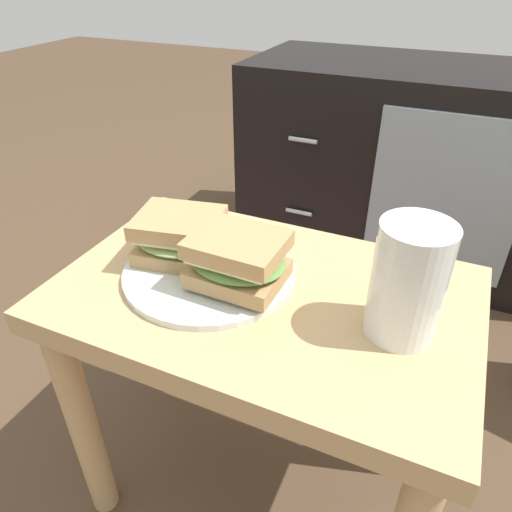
# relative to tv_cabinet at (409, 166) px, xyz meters

# --- Properties ---
(ground_plane) EXTENTS (8.00, 8.00, 0.00)m
(ground_plane) POSITION_rel_tv_cabinet_xyz_m (-0.07, -0.95, -0.29)
(ground_plane) COLOR #4C3826
(side_table) EXTENTS (0.56, 0.36, 0.46)m
(side_table) POSITION_rel_tv_cabinet_xyz_m (-0.07, -0.95, 0.08)
(side_table) COLOR tan
(side_table) RESTS_ON ground
(tv_cabinet) EXTENTS (0.96, 0.46, 0.58)m
(tv_cabinet) POSITION_rel_tv_cabinet_xyz_m (0.00, 0.00, 0.00)
(tv_cabinet) COLOR black
(tv_cabinet) RESTS_ON ground
(area_rug) EXTENTS (0.93, 0.73, 0.01)m
(area_rug) POSITION_rel_tv_cabinet_xyz_m (-0.38, -0.45, -0.29)
(area_rug) COLOR #4C1E19
(area_rug) RESTS_ON ground
(plate) EXTENTS (0.24, 0.24, 0.01)m
(plate) POSITION_rel_tv_cabinet_xyz_m (-0.15, -0.95, 0.17)
(plate) COLOR silver
(plate) RESTS_ON side_table
(sandwich_front) EXTENTS (0.14, 0.12, 0.07)m
(sandwich_front) POSITION_rel_tv_cabinet_xyz_m (-0.21, -0.94, 0.21)
(sandwich_front) COLOR tan
(sandwich_front) RESTS_ON plate
(sandwich_back) EXTENTS (0.13, 0.11, 0.07)m
(sandwich_back) POSITION_rel_tv_cabinet_xyz_m (-0.10, -0.96, 0.22)
(sandwich_back) COLOR tan
(sandwich_back) RESTS_ON plate
(beer_glass) EXTENTS (0.08, 0.08, 0.14)m
(beer_glass) POSITION_rel_tv_cabinet_xyz_m (0.11, -0.96, 0.24)
(beer_glass) COLOR silver
(beer_glass) RESTS_ON side_table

